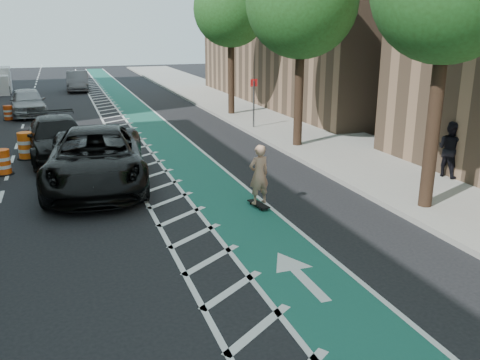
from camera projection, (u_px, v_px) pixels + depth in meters
name	position (u px, v px, depth m)	size (l,w,h in m)	color
ground	(132.00, 245.00, 11.77)	(120.00, 120.00, 0.00)	black
bike_lane	(170.00, 145.00, 21.76)	(2.00, 90.00, 0.01)	#164F42
buffer_strip	(135.00, 148.00, 21.28)	(1.40, 90.00, 0.01)	silver
sidewalk_right	(307.00, 133.00, 23.81)	(5.00, 90.00, 0.15)	gray
curb_right	(258.00, 137.00, 23.03)	(0.12, 90.00, 0.16)	gray
tree_r_c	(298.00, 3.00, 19.86)	(4.20, 4.20, 7.90)	#382619
tree_r_d	(233.00, 9.00, 27.08)	(4.20, 4.20, 7.90)	#382619
sign_post	(254.00, 102.00, 24.64)	(0.35, 0.08, 2.47)	#4C4C4C
skateboard	(259.00, 204.00, 14.19)	(0.38, 0.88, 0.12)	black
skateboarder	(259.00, 175.00, 13.94)	(0.61, 0.40, 1.68)	tan
suv_near	(96.00, 158.00, 15.93)	(2.98, 6.47, 1.80)	black
suv_far	(58.00, 138.00, 19.37)	(2.17, 5.35, 1.55)	black
car_silver	(28.00, 102.00, 28.91)	(1.85, 4.59, 1.56)	#9C9BA1
car_grey	(78.00, 81.00, 40.36)	(1.63, 4.68, 1.54)	#5B5A5F
pedestrian	(450.00, 149.00, 16.40)	(0.88, 0.69, 1.82)	black
barrel_a	(3.00, 163.00, 17.30)	(0.64, 0.64, 0.87)	#FF520D
barrel_b	(26.00, 146.00, 19.36)	(0.75, 0.75, 1.03)	#FF600D
barrel_c	(8.00, 113.00, 27.55)	(0.59, 0.59, 0.80)	#D73E0B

